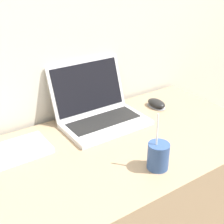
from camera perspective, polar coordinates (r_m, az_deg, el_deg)
desk at (r=1.48m, az=-0.37°, el=-18.25°), size 1.34×0.66×0.73m
laptop at (r=1.41m, az=-2.46°, el=0.53°), size 0.37×0.31×0.25m
drink_cup at (r=1.12m, az=8.45°, el=-7.85°), size 0.08×0.08×0.21m
computer_mouse at (r=1.58m, az=8.11°, el=1.51°), size 0.07×0.11×0.04m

